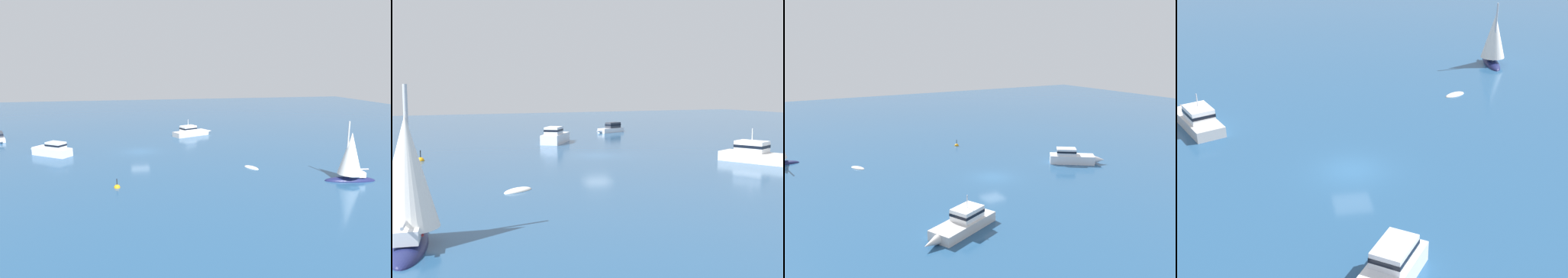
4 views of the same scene
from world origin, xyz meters
TOP-DOWN VIEW (x-y plane):
  - ground_plane at (0.00, 0.00)m, footprint 160.00×160.00m
  - rib at (-11.07, -12.45)m, footprint 2.27×1.76m
  - ketch at (-17.80, -20.82)m, footprint 2.79×5.52m
  - cabin_cruiser at (10.51, -9.30)m, footprint 4.47×7.57m
  - launch at (0.19, 11.78)m, footprint 5.18×6.33m
  - channel_buoy at (-15.28, 3.09)m, footprint 0.62×0.62m

SIDE VIEW (x-z plane):
  - ground_plane at x=0.00m, z-range 0.00..0.00m
  - rib at x=-11.07m, z-range -0.21..0.21m
  - channel_buoy at x=-15.28m, z-range -0.60..0.62m
  - cabin_cruiser at x=10.51m, z-range -0.74..2.10m
  - launch at x=0.19m, z-range -0.19..1.71m
  - ketch at x=-17.80m, z-range -1.08..5.67m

